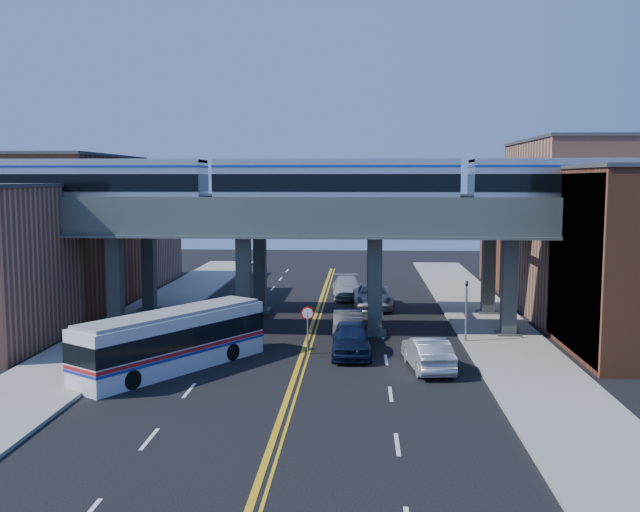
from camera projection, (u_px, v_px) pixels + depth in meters
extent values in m
plane|color=black|center=(297.00, 369.00, 35.62)|extent=(120.00, 120.00, 0.00)
cube|color=gray|center=(135.00, 324.00, 46.21)|extent=(5.00, 70.00, 0.16)
cube|color=gray|center=(493.00, 328.00, 44.87)|extent=(5.00, 70.00, 0.16)
cube|color=brown|center=(65.00, 233.00, 51.99)|extent=(8.00, 14.00, 11.00)
cube|color=#A16B53|center=(124.00, 239.00, 65.05)|extent=(8.00, 10.00, 8.00)
cube|color=#A16B53|center=(581.00, 229.00, 49.78)|extent=(8.00, 14.00, 12.00)
cube|color=brown|center=(535.00, 235.00, 62.84)|extent=(8.00, 10.00, 9.00)
cube|color=teal|center=(573.00, 267.00, 38.23)|extent=(0.10, 9.50, 9.50)
cube|color=#38413E|center=(115.00, 284.00, 43.94)|extent=(0.85, 0.85, 6.00)
cube|color=#38413E|center=(244.00, 285.00, 43.47)|extent=(0.85, 0.85, 6.00)
cube|color=#38413E|center=(375.00, 286.00, 43.00)|extent=(0.85, 0.85, 6.00)
cube|color=#38413E|center=(509.00, 287.00, 42.54)|extent=(0.85, 0.85, 6.00)
cube|color=#4B5652|center=(309.00, 225.00, 42.84)|extent=(52.00, 3.60, 1.40)
cube|color=#38413E|center=(149.00, 270.00, 50.89)|extent=(0.85, 0.85, 6.00)
cube|color=#38413E|center=(260.00, 270.00, 50.42)|extent=(0.85, 0.85, 6.00)
cube|color=#38413E|center=(373.00, 271.00, 49.95)|extent=(0.85, 0.85, 6.00)
cube|color=#38413E|center=(488.00, 272.00, 49.49)|extent=(0.85, 0.85, 6.00)
cube|color=#4B5652|center=(316.00, 218.00, 49.79)|extent=(52.00, 3.60, 1.40)
cube|color=black|center=(15.00, 210.00, 43.81)|extent=(2.08, 2.08, 0.24)
cube|color=black|center=(162.00, 211.00, 43.28)|extent=(2.08, 2.08, 0.24)
cube|color=#AAACB4|center=(87.00, 184.00, 43.37)|extent=(14.39, 2.75, 3.03)
cube|color=black|center=(87.00, 181.00, 43.35)|extent=(14.41, 2.81, 1.04)
cube|color=black|center=(260.00, 211.00, 42.93)|extent=(2.08, 2.08, 0.24)
cube|color=black|center=(413.00, 212.00, 42.39)|extent=(2.08, 2.08, 0.24)
cube|color=#AAACB4|center=(336.00, 184.00, 42.48)|extent=(14.39, 2.75, 3.03)
cube|color=black|center=(336.00, 181.00, 42.47)|extent=(14.41, 2.81, 1.04)
cube|color=black|center=(515.00, 212.00, 42.04)|extent=(2.08, 2.08, 0.24)
cube|color=#AAACB4|center=(595.00, 184.00, 41.60)|extent=(14.39, 2.75, 3.03)
cube|color=black|center=(595.00, 181.00, 41.58)|extent=(14.41, 2.81, 1.04)
cylinder|color=slate|center=(308.00, 333.00, 38.46)|extent=(0.09, 0.09, 2.30)
cylinder|color=red|center=(308.00, 313.00, 38.34)|extent=(0.76, 0.04, 0.76)
cylinder|color=slate|center=(466.00, 316.00, 40.87)|extent=(0.12, 0.12, 3.20)
imported|color=black|center=(467.00, 281.00, 40.65)|extent=(0.15, 0.18, 0.90)
cube|color=silver|center=(173.00, 342.00, 35.34)|extent=(7.88, 10.29, 2.79)
cube|color=black|center=(173.00, 335.00, 35.30)|extent=(7.95, 10.36, 0.94)
cube|color=#B21419|center=(173.00, 347.00, 35.37)|extent=(7.95, 10.35, 0.16)
cylinder|color=black|center=(117.00, 376.00, 32.69)|extent=(2.53, 2.09, 0.90)
cylinder|color=black|center=(217.00, 349.00, 37.85)|extent=(2.53, 2.09, 0.90)
imported|color=black|center=(351.00, 339.00, 38.29)|extent=(2.22, 5.31, 1.80)
imported|color=#28282A|center=(348.00, 326.00, 42.00)|extent=(1.83, 4.99, 1.63)
imported|color=#BABABC|center=(372.00, 297.00, 52.41)|extent=(2.97, 6.10, 1.67)
imported|color=#A8A8AC|center=(347.00, 287.00, 56.97)|extent=(2.62, 5.79, 1.65)
imported|color=#9E9EA3|center=(428.00, 353.00, 35.39)|extent=(2.40, 5.18, 1.64)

